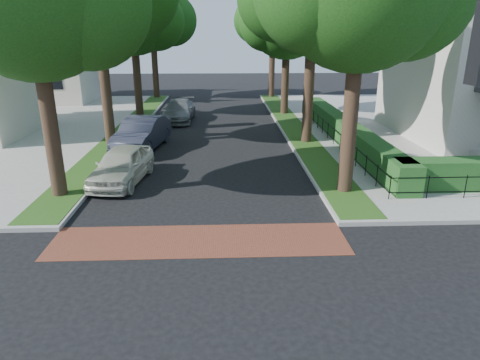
# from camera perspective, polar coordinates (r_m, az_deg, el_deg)

# --- Properties ---
(ground) EXTENTS (120.00, 120.00, 0.00)m
(ground) POSITION_cam_1_polar(r_m,az_deg,el_deg) (10.49, -6.31, -16.05)
(ground) COLOR black
(ground) RESTS_ON ground
(crosswalk_far) EXTENTS (9.00, 2.20, 0.01)m
(crosswalk_far) POSITION_cam_1_polar(r_m,az_deg,el_deg) (13.23, -5.44, -8.04)
(crosswalk_far) COLOR brown
(crosswalk_far) RESTS_ON ground
(grass_strip_ne) EXTENTS (1.60, 29.80, 0.02)m
(grass_strip_ne) POSITION_cam_1_polar(r_m,az_deg,el_deg) (28.66, 7.06, 7.13)
(grass_strip_ne) COLOR #224413
(grass_strip_ne) RESTS_ON sidewalk_ne
(grass_strip_nw) EXTENTS (1.60, 29.80, 0.02)m
(grass_strip_nw) POSITION_cam_1_polar(r_m,az_deg,el_deg) (28.94, -14.70, 6.77)
(grass_strip_nw) COLOR #224413
(grass_strip_nw) RESTS_ON sidewalk_nw
(tree_right_far) EXTENTS (7.25, 6.23, 9.74)m
(tree_right_far) POSITION_cam_1_polar(r_m,az_deg,el_deg) (33.15, 6.44, 20.49)
(tree_right_far) COLOR black
(tree_right_far) RESTS_ON sidewalk_ne
(tree_right_back) EXTENTS (7.50, 6.45, 10.20)m
(tree_right_back) POSITION_cam_1_polar(r_m,az_deg,el_deg) (42.09, 4.54, 20.71)
(tree_right_back) COLOR black
(tree_right_back) RESTS_ON sidewalk_ne
(tree_left_far) EXTENTS (7.00, 6.02, 9.86)m
(tree_left_far) POSITION_cam_1_polar(r_m,az_deg,el_deg) (33.37, -13.90, 20.45)
(tree_left_far) COLOR black
(tree_left_far) RESTS_ON sidewalk_nw
(tree_left_back) EXTENTS (7.75, 6.66, 10.44)m
(tree_left_back) POSITION_cam_1_polar(r_m,az_deg,el_deg) (42.27, -11.48, 20.61)
(tree_left_back) COLOR black
(tree_left_back) RESTS_ON sidewalk_nw
(hedge_main_road) EXTENTS (1.00, 18.00, 1.20)m
(hedge_main_road) POSITION_cam_1_polar(r_m,az_deg,el_deg) (25.12, 13.82, 6.42)
(hedge_main_road) COLOR #19481C
(hedge_main_road) RESTS_ON sidewalk_ne
(fence_main_road) EXTENTS (0.06, 18.00, 0.90)m
(fence_main_road) POSITION_cam_1_polar(r_m,az_deg,el_deg) (24.95, 12.02, 6.11)
(fence_main_road) COLOR black
(fence_main_road) RESTS_ON sidewalk_ne
(house_left_far) EXTENTS (10.00, 9.00, 10.14)m
(house_left_far) POSITION_cam_1_polar(r_m,az_deg,el_deg) (43.70, -25.25, 16.07)
(house_left_far) COLOR beige
(house_left_far) RESTS_ON sidewalk_nw
(parked_car_front) EXTENTS (2.35, 4.65, 1.52)m
(parked_car_front) POSITION_cam_1_polar(r_m,az_deg,el_deg) (18.59, -15.47, 1.93)
(parked_car_front) COLOR beige
(parked_car_front) RESTS_ON ground
(parked_car_middle) EXTENTS (2.64, 5.43, 1.71)m
(parked_car_middle) POSITION_cam_1_polar(r_m,az_deg,el_deg) (23.78, -12.94, 6.05)
(parked_car_middle) COLOR #1F222F
(parked_car_middle) RESTS_ON ground
(parked_car_rear) EXTENTS (2.26, 5.14, 1.47)m
(parked_car_rear) POSITION_cam_1_polar(r_m,az_deg,el_deg) (31.21, -8.18, 9.13)
(parked_car_rear) COLOR slate
(parked_car_rear) RESTS_ON ground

